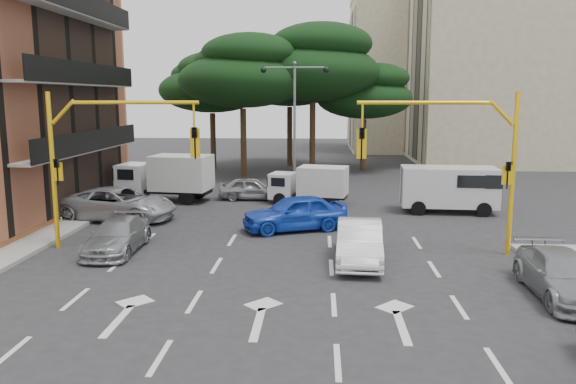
# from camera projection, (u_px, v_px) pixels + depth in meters

# --- Properties ---
(ground) EXTENTS (120.00, 120.00, 0.00)m
(ground) POSITION_uv_depth(u_px,v_px,m) (274.00, 266.00, 19.44)
(ground) COLOR #28282B
(ground) RESTS_ON ground
(median_strip) EXTENTS (1.40, 6.00, 0.15)m
(median_strip) POSITION_uv_depth(u_px,v_px,m) (294.00, 189.00, 35.18)
(median_strip) COLOR gray
(median_strip) RESTS_ON ground
(apartment_beige_near) EXTENTS (20.20, 12.15, 18.70)m
(apartment_beige_near) POSITION_uv_depth(u_px,v_px,m) (534.00, 55.00, 48.25)
(apartment_beige_near) COLOR tan
(apartment_beige_near) RESTS_ON ground
(apartment_beige_far) EXTENTS (16.20, 12.15, 16.70)m
(apartment_beige_far) POSITION_uv_depth(u_px,v_px,m) (426.00, 73.00, 60.62)
(apartment_beige_far) COLOR tan
(apartment_beige_far) RESTS_ON ground
(pine_left_near) EXTENTS (9.15, 9.15, 10.23)m
(pine_left_near) POSITION_uv_depth(u_px,v_px,m) (243.00, 71.00, 39.99)
(pine_left_near) COLOR #382616
(pine_left_near) RESTS_ON ground
(pine_center) EXTENTS (9.98, 9.98, 11.16)m
(pine_center) POSITION_uv_depth(u_px,v_px,m) (314.00, 62.00, 41.56)
(pine_center) COLOR #382616
(pine_center) RESTS_ON ground
(pine_left_far) EXTENTS (8.32, 8.32, 9.30)m
(pine_left_far) POSITION_uv_depth(u_px,v_px,m) (212.00, 82.00, 44.21)
(pine_left_far) COLOR #382616
(pine_left_far) RESTS_ON ground
(pine_right) EXTENTS (7.49, 7.49, 8.37)m
(pine_right) POSITION_uv_depth(u_px,v_px,m) (365.00, 91.00, 43.66)
(pine_right) COLOR #382616
(pine_right) RESTS_ON ground
(pine_back) EXTENTS (9.15, 9.15, 10.23)m
(pine_back) POSITION_uv_depth(u_px,v_px,m) (290.00, 75.00, 46.71)
(pine_back) COLOR #382616
(pine_back) RESTS_ON ground
(signal_mast_right) EXTENTS (5.79, 0.37, 6.00)m
(signal_mast_right) POSITION_uv_depth(u_px,v_px,m) (464.00, 150.00, 20.37)
(signal_mast_right) COLOR yellow
(signal_mast_right) RESTS_ON ground
(signal_mast_left) EXTENTS (5.79, 0.37, 6.00)m
(signal_mast_left) POSITION_uv_depth(u_px,v_px,m) (98.00, 148.00, 21.13)
(signal_mast_left) COLOR yellow
(signal_mast_left) RESTS_ON ground
(street_lamp_center) EXTENTS (4.16, 0.36, 7.77)m
(street_lamp_center) POSITION_uv_depth(u_px,v_px,m) (295.00, 103.00, 34.28)
(street_lamp_center) COLOR slate
(street_lamp_center) RESTS_ON median_strip
(car_white_hatch) EXTENTS (1.80, 4.52, 1.46)m
(car_white_hatch) POSITION_uv_depth(u_px,v_px,m) (359.00, 242.00, 19.86)
(car_white_hatch) COLOR white
(car_white_hatch) RESTS_ON ground
(car_blue_compact) EXTENTS (4.96, 3.38, 1.57)m
(car_blue_compact) POSITION_uv_depth(u_px,v_px,m) (295.00, 213.00, 24.61)
(car_blue_compact) COLOR #173FBD
(car_blue_compact) RESTS_ON ground
(car_silver_wagon) EXTENTS (1.80, 4.27, 1.23)m
(car_silver_wagon) POSITION_uv_depth(u_px,v_px,m) (118.00, 236.00, 21.22)
(car_silver_wagon) COLOR #93969B
(car_silver_wagon) RESTS_ON ground
(car_silver_cross_a) EXTENTS (5.94, 3.51, 1.55)m
(car_silver_cross_a) POSITION_uv_depth(u_px,v_px,m) (118.00, 204.00, 26.65)
(car_silver_cross_a) COLOR #AFB2B8
(car_silver_cross_a) RESTS_ON ground
(car_silver_cross_b) EXTENTS (3.74, 1.56, 1.27)m
(car_silver_cross_b) POSITION_uv_depth(u_px,v_px,m) (252.00, 189.00, 31.96)
(car_silver_cross_b) COLOR gray
(car_silver_cross_b) RESTS_ON ground
(car_silver_parked) EXTENTS (1.94, 4.54, 1.30)m
(car_silver_parked) POSITION_uv_depth(u_px,v_px,m) (562.00, 275.00, 16.43)
(car_silver_parked) COLOR gray
(car_silver_parked) RESTS_ON ground
(van_white) EXTENTS (4.83, 2.42, 2.35)m
(van_white) POSITION_uv_depth(u_px,v_px,m) (448.00, 189.00, 28.42)
(van_white) COLOR silver
(van_white) RESTS_ON ground
(box_truck_a) EXTENTS (5.52, 2.87, 2.60)m
(box_truck_a) POSITION_uv_depth(u_px,v_px,m) (166.00, 178.00, 31.46)
(box_truck_a) COLOR silver
(box_truck_a) RESTS_ON ground
(box_truck_b) EXTENTS (4.53, 2.60, 2.09)m
(box_truck_b) POSITION_uv_depth(u_px,v_px,m) (309.00, 185.00, 30.53)
(box_truck_b) COLOR silver
(box_truck_b) RESTS_ON ground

